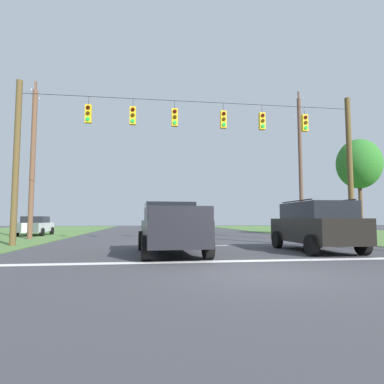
{
  "coord_description": "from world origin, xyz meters",
  "views": [
    {
      "loc": [
        -2.79,
        -7.76,
        1.3
      ],
      "look_at": [
        -0.11,
        11.54,
        2.91
      ],
      "focal_mm": 30.77,
      "sensor_mm": 36.0,
      "label": 1
    }
  ],
  "objects": [
    {
      "name": "lane_dash_1",
      "position": [
        0.0,
        14.92,
        0.0
      ],
      "size": [
        2.5,
        0.15,
        0.01
      ],
      "primitive_type": "cube",
      "rotation": [
        0.0,
        0.0,
        1.57
      ],
      "color": "white",
      "rests_on": "ground"
    },
    {
      "name": "pickup_truck",
      "position": [
        -1.89,
        4.68,
        0.97
      ],
      "size": [
        2.49,
        5.49,
        1.95
      ],
      "color": "black",
      "rests_on": "ground"
    },
    {
      "name": "overhead_signal_span",
      "position": [
        -0.2,
        9.34,
        4.77
      ],
      "size": [
        18.16,
        0.31,
        8.3
      ],
      "color": "brown",
      "rests_on": "ground"
    },
    {
      "name": "lane_dash_0",
      "position": [
        0.0,
        8.31,
        0.0
      ],
      "size": [
        2.5,
        0.15,
        0.01
      ],
      "primitive_type": "cube",
      "rotation": [
        0.0,
        0.0,
        1.57
      ],
      "color": "white",
      "rests_on": "ground"
    },
    {
      "name": "stop_bar_stripe",
      "position": [
        0.0,
        2.31,
        0.0
      ],
      "size": [
        15.46,
        0.45,
        0.01
      ],
      "primitive_type": "cube",
      "color": "white",
      "rests_on": "ground"
    },
    {
      "name": "lane_dash_2",
      "position": [
        0.0,
        22.94,
        0.0
      ],
      "size": [
        2.5,
        0.15,
        0.01
      ],
      "primitive_type": "cube",
      "rotation": [
        0.0,
        0.0,
        1.57
      ],
      "color": "white",
      "rests_on": "ground"
    },
    {
      "name": "utility_pole_mid_right",
      "position": [
        9.21,
        16.46,
        5.77
      ],
      "size": [
        0.29,
        1.85,
        11.54
      ],
      "color": "brown",
      "rests_on": "ground"
    },
    {
      "name": "distant_car_oncoming",
      "position": [
        0.61,
        19.82,
        0.79
      ],
      "size": [
        4.42,
        2.27,
        1.52
      ],
      "color": "black",
      "rests_on": "ground"
    },
    {
      "name": "tree_roadside_right",
      "position": [
        13.43,
        15.32,
        5.54
      ],
      "size": [
        3.32,
        3.32,
        7.48
      ],
      "color": "brown",
      "rests_on": "ground"
    },
    {
      "name": "utility_pole_near_left",
      "position": [
        -10.23,
        14.77,
        5.07
      ],
      "size": [
        0.33,
        1.67,
        10.49
      ],
      "color": "brown",
      "rests_on": "ground"
    },
    {
      "name": "suv_black",
      "position": [
        4.02,
        4.85,
        1.06
      ],
      "size": [
        2.29,
        4.84,
        2.05
      ],
      "color": "black",
      "rests_on": "ground"
    },
    {
      "name": "distant_car_crossing_white",
      "position": [
        -11.5,
        19.86,
        0.79
      ],
      "size": [
        2.1,
        4.34,
        1.52
      ],
      "color": "silver",
      "rests_on": "ground"
    },
    {
      "name": "ground_plane",
      "position": [
        0.0,
        0.0,
        0.0
      ],
      "size": [
        120.0,
        120.0,
        0.0
      ],
      "primitive_type": "plane",
      "color": "#3D3D42"
    }
  ]
}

